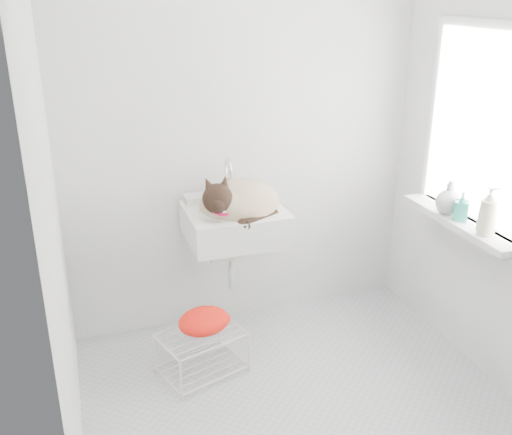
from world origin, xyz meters
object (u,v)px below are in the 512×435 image
object	(u,v)px
bottle_b	(460,220)
bottle_a	(485,234)
bottle_c	(447,213)
wire_rack	(201,350)
sink	(235,209)
cat	(237,203)

from	to	relation	value
bottle_b	bottle_a	bearing A→B (deg)	-90.00
bottle_a	bottle_c	world-z (taller)	bottle_a
bottle_a	bottle_c	size ratio (longest dim) A/B	1.14
wire_rack	sink	bearing A→B (deg)	46.38
cat	bottle_a	xyz separation A→B (m)	(1.12, -0.75, -0.04)
bottle_a	cat	bearing A→B (deg)	146.33
sink	wire_rack	world-z (taller)	sink
cat	sink	bearing A→B (deg)	108.45
sink	cat	size ratio (longest dim) A/B	1.04
wire_rack	bottle_a	xyz separation A→B (m)	(1.43, -0.45, 0.70)
sink	bottle_c	bearing A→B (deg)	-21.38
cat	bottle_a	bearing A→B (deg)	-45.64
cat	bottle_c	world-z (taller)	cat
cat	bottle_b	xyz separation A→B (m)	(1.12, -0.54, -0.04)
bottle_a	sink	bearing A→B (deg)	145.94
sink	wire_rack	size ratio (longest dim) A/B	1.30
bottle_a	bottle_b	size ratio (longest dim) A/B	1.33
wire_rack	bottle_c	world-z (taller)	bottle_c
sink	bottle_c	distance (m)	1.21
sink	wire_rack	distance (m)	0.82
bottle_b	sink	bearing A→B (deg)	153.73
wire_rack	bottle_b	bearing A→B (deg)	-9.76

